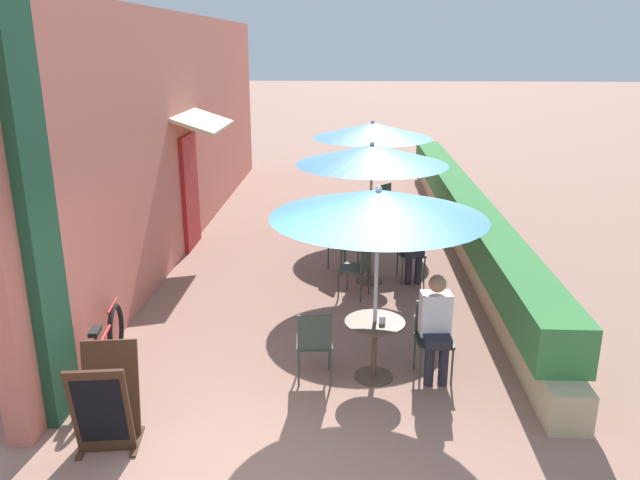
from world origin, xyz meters
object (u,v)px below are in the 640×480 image
Objects in this scene: cafe_chair_near_right at (433,333)px; seated_patron_mid_back at (412,240)px; patio_table_near at (374,339)px; cafe_chair_far_left at (351,214)px; cafe_chair_near_left at (314,340)px; coffee_cup_far at (368,194)px; seated_patron_near_right at (436,323)px; patio_umbrella_mid at (372,155)px; cafe_chair_mid_back at (410,248)px; cafe_chair_mid_left at (340,241)px; patio_umbrella_far at (373,130)px; coffee_cup_near at (382,319)px; patio_table_far at (371,209)px; patio_umbrella_near at (378,204)px; bicycle_leaning at (105,350)px; patio_table_mid at (369,253)px; cafe_chair_far_right at (389,201)px; cafe_chair_mid_right at (359,265)px; menu_board at (106,401)px.

seated_patron_mid_back is (0.03, 2.97, 0.17)m from cafe_chair_near_right.
cafe_chair_far_left is (-0.27, 5.24, 0.04)m from patio_table_near.
coffee_cup_far is (0.75, 6.09, 0.23)m from cafe_chair_near_left.
seated_patron_near_right is 0.54× the size of patio_umbrella_mid.
cafe_chair_mid_left is at bearing -23.59° from cafe_chair_mid_back.
patio_umbrella_far reaches higher than patio_table_near.
seated_patron_mid_back is at bearing 78.73° from coffee_cup_near.
patio_table_far is 0.69m from cafe_chair_far_left.
coffee_cup_far is at bearing 105.70° from patio_umbrella_far.
patio_umbrella_near is at bearing 69.23° from cafe_chair_mid_back.
seated_patron_near_right is at bearing 1.35° from patio_umbrella_near.
patio_umbrella_near is 3.03m from patio_umbrella_mid.
patio_umbrella_near reaches higher than coffee_cup_near.
bicycle_leaning is at bearing -118.24° from patio_table_far.
patio_table_mid is 0.81× the size of cafe_chair_far_right.
menu_board is at bearing 168.60° from cafe_chair_mid_right.
cafe_chair_far_right is 0.50× the size of bicycle_leaning.
cafe_chair_near_right is 1.00× the size of cafe_chair_far_left.
cafe_chair_mid_right is at bearing 32.85° from bicycle_leaning.
cafe_chair_far_left is at bearing 6.41° from cafe_chair_far_right.
patio_table_near is 0.29m from coffee_cup_near.
seated_patron_mid_back reaches higher than cafe_chair_far_right.
patio_table_mid is at bearing -81.80° from cafe_chair_near_right.
patio_table_far is (-0.55, 5.67, -0.04)m from cafe_chair_near_right.
seated_patron_near_right is 2.50m from cafe_chair_mid_right.
cafe_chair_near_right is (0.67, 0.13, -1.55)m from patio_umbrella_near.
patio_table_far is at bearing 6.41° from cafe_chair_far_right.
cafe_chair_far_left reaches higher than patio_table_far.
cafe_chair_near_right is 0.91× the size of menu_board.
patio_umbrella_near reaches higher than patio_table_far.
patio_umbrella_far is at bearing -86.52° from seated_patron_mid_back.
coffee_cup_near reaches higher than patio_table_far.
patio_table_far is (-0.58, 2.70, -0.21)m from seated_patron_mid_back.
seated_patron_mid_back is 1.77× the size of patio_table_far.
cafe_chair_near_left is 0.50× the size of bicycle_leaning.
menu_board is at bearing -120.40° from patio_umbrella_mid.
patio_umbrella_mid is 2.71m from cafe_chair_far_left.
seated_patron_mid_back reaches higher than bicycle_leaning.
patio_table_mid is at bearing 89.47° from patio_table_near.
patio_table_near is 0.69m from cafe_chair_near_right.
coffee_cup_far is (0.08, 5.97, -1.31)m from patio_umbrella_near.
seated_patron_near_right is 3.09m from patio_table_mid.
cafe_chair_far_left is at bearing -125.39° from patio_umbrella_far.
cafe_chair_mid_back is at bearing 15.06° from patio_table_mid.
cafe_chair_mid_back is 3.15m from cafe_chair_far_right.
menu_board reaches higher than patio_table_far.
cafe_chair_mid_back reaches higher than patio_table_far.
cafe_chair_mid_left is 2.82m from patio_umbrella_far.
cafe_chair_mid_back is 0.50× the size of bicycle_leaning.
cafe_chair_mid_left reaches higher than patio_table_mid.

